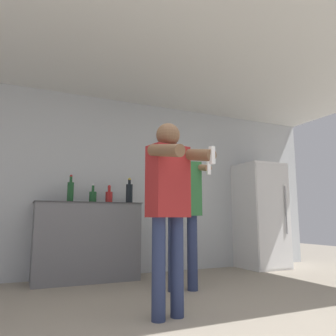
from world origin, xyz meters
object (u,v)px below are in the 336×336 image
at_px(refrigerator, 261,215).
at_px(bottle_brown_liquor, 70,191).
at_px(bottle_amber_bourbon, 93,196).
at_px(person_man_side, 183,202).
at_px(bottle_clear_vodka, 129,193).
at_px(person_woman_foreground, 169,195).
at_px(bottle_red_label, 109,196).

height_order(refrigerator, bottle_brown_liquor, refrigerator).
distance_m(bottle_amber_bourbon, person_man_side, 1.29).
distance_m(bottle_clear_vodka, person_man_side, 1.05).
xyz_separation_m(bottle_clear_vodka, person_woman_foreground, (-0.24, -1.85, -0.15)).
height_order(refrigerator, bottle_clear_vodka, refrigerator).
height_order(bottle_amber_bourbon, person_woman_foreground, person_woman_foreground).
bearing_deg(person_woman_foreground, bottle_brown_liquor, 106.40).
relative_size(bottle_clear_vodka, bottle_amber_bourbon, 1.41).
distance_m(bottle_red_label, person_man_side, 1.16).
bearing_deg(bottle_brown_liquor, person_man_side, -41.72).
relative_size(person_woman_foreground, person_man_side, 0.99).
xyz_separation_m(refrigerator, bottle_red_label, (-2.53, 0.02, 0.24)).
distance_m(bottle_clear_vodka, person_woman_foreground, 1.87).
height_order(bottle_clear_vodka, person_man_side, person_man_side).
bearing_deg(bottle_red_label, person_man_side, -58.51).
height_order(bottle_brown_liquor, person_woman_foreground, person_woman_foreground).
relative_size(bottle_clear_vodka, bottle_brown_liquor, 0.99).
xyz_separation_m(bottle_red_label, bottle_clear_vodka, (0.28, 0.00, 0.05)).
distance_m(refrigerator, person_woman_foreground, 3.09).
bearing_deg(bottle_brown_liquor, bottle_amber_bourbon, 0.00).
xyz_separation_m(refrigerator, bottle_amber_bourbon, (-2.74, 0.02, 0.24)).
relative_size(refrigerator, bottle_clear_vodka, 4.77).
xyz_separation_m(bottle_red_label, bottle_brown_liquor, (-0.50, 0.00, 0.05)).
relative_size(refrigerator, bottle_amber_bourbon, 6.73).
bearing_deg(person_woman_foreground, person_man_side, 56.88).
bearing_deg(bottle_clear_vodka, bottle_amber_bourbon, -180.00).
relative_size(bottle_red_label, person_woman_foreground, 0.15).
bearing_deg(refrigerator, bottle_clear_vodka, 179.48).
xyz_separation_m(bottle_clear_vodka, person_man_side, (0.32, -0.99, -0.16)).
distance_m(bottle_red_label, bottle_clear_vodka, 0.29).
distance_m(bottle_amber_bourbon, person_woman_foreground, 1.87).
bearing_deg(bottle_red_label, person_woman_foreground, -88.70).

